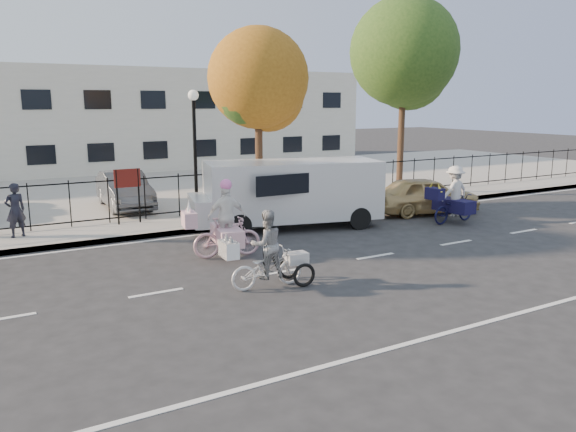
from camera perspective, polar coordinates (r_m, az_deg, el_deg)
ground at (r=13.70m, az=-1.07°, el=-5.79°), size 120.00×120.00×0.00m
road_markings at (r=13.70m, az=-1.07°, el=-5.77°), size 60.00×9.52×0.01m
curb at (r=18.13m, az=-8.73°, el=-1.37°), size 60.00×0.10×0.15m
sidewalk at (r=19.09m, az=-9.86°, el=-0.76°), size 60.00×2.20×0.15m
parking_lot at (r=27.51m, az=-16.21°, el=2.68°), size 60.00×15.60×0.15m
iron_fence at (r=19.96m, az=-11.02°, el=2.14°), size 58.00×0.06×1.50m
building at (r=37.04m, az=-20.18°, el=9.14°), size 34.00×10.00×6.00m
lamppost at (r=19.52m, az=-9.49°, el=8.53°), size 0.36×0.36×4.33m
street_sign at (r=19.00m, az=-15.98°, el=3.02°), size 0.85×0.06×1.80m
zebra_trike at (r=12.47m, az=-2.15°, el=-4.28°), size 2.06×0.80×1.76m
unicorn_bike at (r=14.96m, az=-6.36°, el=-1.29°), size 2.13×1.51×2.11m
bull_bike at (r=19.99m, az=16.45°, el=1.55°), size 2.13×1.46×1.96m
white_van at (r=18.36m, az=0.20°, el=2.53°), size 6.55×3.34×2.19m
gold_sedan at (r=21.37m, az=13.75°, el=2.07°), size 4.33×2.51×1.38m
pedestrian at (r=18.31m, az=-25.97°, el=0.54°), size 0.68×0.55×1.61m
lot_car_c at (r=21.97m, az=-16.27°, el=2.56°), size 1.59×4.20×1.37m
tree_mid at (r=21.16m, az=-2.76°, el=13.31°), size 3.71×3.70×6.78m
tree_east at (r=25.40m, az=11.88°, el=15.50°), size 4.63×4.63×8.50m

